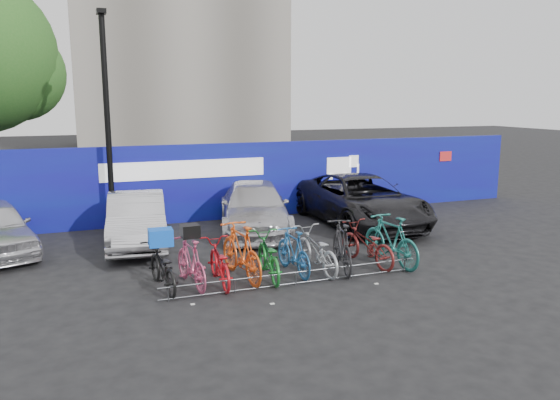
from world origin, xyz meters
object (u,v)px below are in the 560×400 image
car_1 (137,219)px  bike_6 (316,250)px  lamppost (107,117)px  car_3 (361,200)px  bike_5 (293,251)px  bike_rack (296,278)px  car_2 (254,208)px  bike_8 (367,244)px  bike_1 (191,262)px  bike_0 (162,268)px  bike_7 (342,246)px  bike_3 (241,251)px  bike_2 (219,263)px  bike_9 (391,240)px  bike_4 (268,256)px

car_1 → bike_6: 5.09m
lamppost → car_3: lamppost is taller
lamppost → bike_5: bearing=-56.9°
bike_rack → car_2: size_ratio=1.20×
bike_6 → bike_8: 1.29m
car_3 → bike_6: size_ratio=2.91×
lamppost → bike_1: 6.10m
bike_rack → bike_0: bike_0 is taller
bike_1 → bike_6: size_ratio=0.93×
bike_7 → bike_3: bearing=9.8°
bike_2 → bike_rack: bearing=158.9°
bike_3 → bike_rack: bearing=133.5°
car_2 → bike_7: size_ratio=2.51×
car_1 → bike_1: car_1 is taller
car_2 → bike_2: 4.67m
bike_1 → bike_7: size_ratio=0.92×
car_3 → bike_9: (-1.32, -3.83, -0.16)m
bike_1 → bike_9: 4.59m
bike_2 → bike_6: (2.21, 0.06, 0.03)m
bike_0 → bike_9: size_ratio=0.89×
bike_rack → car_3: 5.89m
bike_4 → car_2: bearing=-98.1°
bike_4 → bike_0: bearing=4.0°
bike_5 → bike_6: 0.52m
bike_0 → car_2: bearing=-135.7°
bike_6 → bike_9: 1.82m
car_1 → bike_3: bearing=-58.1°
car_3 → bike_9: size_ratio=2.77×
bike_9 → bike_3: bearing=-10.6°
car_1 → car_3: (6.58, -0.03, 0.08)m
car_3 → bike_6: bearing=-129.8°
bike_0 → bike_6: 3.36m
bike_0 → bike_4: bike_4 is taller
lamppost → bike_5: size_ratio=3.65×
bike_rack → bike_9: bearing=12.1°
car_1 → bike_7: 5.57m
car_3 → bike_8: size_ratio=2.90×
bike_3 → bike_0: bearing=-4.9°
bike_9 → bike_0: bearing=-8.8°
bike_3 → bike_6: (1.69, -0.09, -0.12)m
bike_1 → bike_9: size_ratio=0.88×
bike_0 → car_3: bearing=-157.6°
bike_0 → bike_rack: bearing=157.5°
lamppost → bike_9: 8.38m
car_2 → bike_5: bearing=-81.5°
bike_rack → bike_3: size_ratio=2.76×
bike_0 → bike_7: 3.94m
car_1 → bike_7: bearing=-37.6°
car_2 → bike_8: size_ratio=2.52×
bike_5 → bike_7: size_ratio=0.90×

